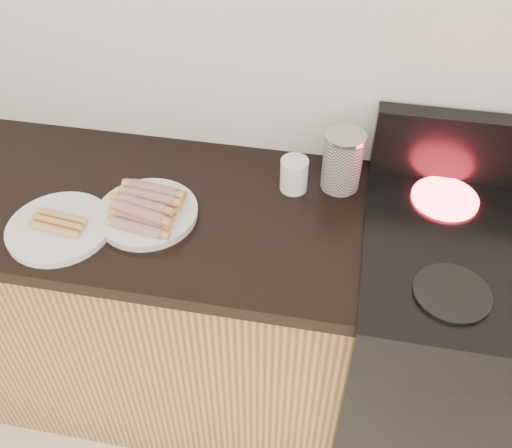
% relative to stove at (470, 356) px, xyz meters
% --- Properties ---
extents(wall_back, '(4.00, 0.04, 2.60)m').
position_rel_stove_xyz_m(wall_back, '(-0.78, 0.32, 0.84)').
color(wall_back, silver).
rests_on(wall_back, ground).
extents(cabinet_base, '(2.20, 0.59, 0.86)m').
position_rel_stove_xyz_m(cabinet_base, '(-1.48, 0.01, -0.03)').
color(cabinet_base, '#A88647').
rests_on(cabinet_base, floor).
extents(stove, '(0.76, 0.65, 0.91)m').
position_rel_stove_xyz_m(stove, '(0.00, 0.00, 0.00)').
color(stove, black).
rests_on(stove, floor).
extents(burner_near_left, '(0.18, 0.18, 0.01)m').
position_rel_stove_xyz_m(burner_near_left, '(-0.17, -0.17, 0.46)').
color(burner_near_left, black).
rests_on(burner_near_left, stove).
extents(burner_far_left, '(0.18, 0.18, 0.01)m').
position_rel_stove_xyz_m(burner_far_left, '(-0.17, 0.17, 0.46)').
color(burner_far_left, '#FF1E2D').
rests_on(burner_far_left, stove).
extents(main_plate, '(0.32, 0.32, 0.02)m').
position_rel_stove_xyz_m(main_plate, '(-0.95, -0.04, 0.45)').
color(main_plate, white).
rests_on(main_plate, counter_slab).
extents(side_plate, '(0.35, 0.35, 0.02)m').
position_rel_stove_xyz_m(side_plate, '(-1.16, -0.13, 0.45)').
color(side_plate, silver).
rests_on(side_plate, counter_slab).
extents(hotdog_pile, '(0.14, 0.21, 0.05)m').
position_rel_stove_xyz_m(hotdog_pile, '(-0.95, -0.04, 0.49)').
color(hotdog_pile, maroon).
rests_on(hotdog_pile, main_plate).
extents(plain_sausages, '(0.13, 0.09, 0.02)m').
position_rel_stove_xyz_m(plain_sausages, '(-1.16, -0.13, 0.47)').
color(plain_sausages, '#BA7243').
rests_on(plain_sausages, side_plate).
extents(canister, '(0.11, 0.11, 0.17)m').
position_rel_stove_xyz_m(canister, '(-0.46, 0.19, 0.53)').
color(canister, silver).
rests_on(canister, counter_slab).
extents(mug, '(0.08, 0.08, 0.10)m').
position_rel_stove_xyz_m(mug, '(-0.59, 0.15, 0.49)').
color(mug, silver).
rests_on(mug, counter_slab).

